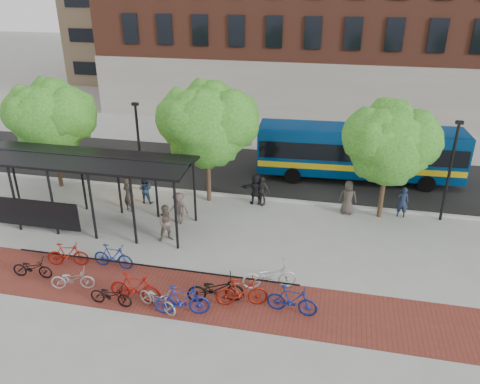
% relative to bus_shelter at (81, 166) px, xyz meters
% --- Properties ---
extents(ground, '(160.00, 160.00, 0.00)m').
position_rel_bus_shelter_xyz_m(ground, '(8.13, 0.48, -3.00)').
color(ground, '#9E9E99').
rests_on(ground, ground).
extents(asphalt_street, '(160.00, 8.00, 0.01)m').
position_rel_bus_shelter_xyz_m(asphalt_street, '(8.13, 8.48, -2.99)').
color(asphalt_street, black).
rests_on(asphalt_street, ground).
extents(curb, '(160.00, 0.25, 0.12)m').
position_rel_bus_shelter_xyz_m(curb, '(8.13, 4.48, -2.94)').
color(curb, '#B7B7B2').
rests_on(curb, ground).
extents(brick_strip, '(24.00, 3.00, 0.01)m').
position_rel_bus_shelter_xyz_m(brick_strip, '(6.13, -4.52, -3.00)').
color(brick_strip, maroon).
rests_on(brick_strip, ground).
extents(bike_rack_rail, '(12.00, 0.05, 0.95)m').
position_rel_bus_shelter_xyz_m(bike_rack_rail, '(4.83, -3.62, -3.00)').
color(bike_rack_rail, black).
rests_on(bike_rack_rail, ground).
extents(bus_shelter, '(10.60, 3.07, 3.60)m').
position_rel_bus_shelter_xyz_m(bus_shelter, '(0.00, 0.00, 0.00)').
color(bus_shelter, black).
rests_on(bus_shelter, ground).
extents(tree_a, '(4.90, 4.00, 6.18)m').
position_rel_bus_shelter_xyz_m(tree_a, '(-3.77, 3.83, 1.24)').
color(tree_a, '#382619').
rests_on(tree_a, ground).
extents(tree_b, '(5.15, 4.20, 6.47)m').
position_rel_bus_shelter_xyz_m(tree_b, '(5.23, 3.83, 1.46)').
color(tree_b, '#382619').
rests_on(tree_b, ground).
extents(tree_c, '(4.66, 3.80, 5.92)m').
position_rel_bus_shelter_xyz_m(tree_c, '(14.22, 3.83, 1.06)').
color(tree_c, '#382619').
rests_on(tree_c, ground).
extents(lamp_post_left, '(0.35, 0.20, 5.12)m').
position_rel_bus_shelter_xyz_m(lamp_post_left, '(1.13, 4.08, -0.25)').
color(lamp_post_left, black).
rests_on(lamp_post_left, ground).
extents(lamp_post_right, '(0.35, 0.20, 5.12)m').
position_rel_bus_shelter_xyz_m(lamp_post_right, '(17.13, 4.08, -0.25)').
color(lamp_post_right, black).
rests_on(lamp_post_right, ground).
extents(bus, '(11.98, 3.34, 3.20)m').
position_rel_bus_shelter_xyz_m(bus, '(13.01, 8.60, -1.16)').
color(bus, navy).
rests_on(bus, ground).
extents(bike_0, '(1.71, 0.72, 0.88)m').
position_rel_bus_shelter_xyz_m(bike_0, '(0.14, -4.75, -2.56)').
color(bike_0, black).
rests_on(bike_0, ground).
extents(bike_1, '(1.82, 0.85, 1.05)m').
position_rel_bus_shelter_xyz_m(bike_1, '(1.09, -3.66, -2.47)').
color(bike_1, maroon).
rests_on(bike_1, ground).
extents(bike_2, '(1.79, 0.99, 0.89)m').
position_rel_bus_shelter_xyz_m(bike_2, '(2.15, -5.11, -2.55)').
color(bike_2, '#949597').
rests_on(bike_2, ground).
extents(bike_3, '(1.80, 0.57, 1.07)m').
position_rel_bus_shelter_xyz_m(bike_3, '(3.03, -3.40, -2.46)').
color(bike_3, navy).
rests_on(bike_3, ground).
extents(bike_4, '(1.68, 0.62, 0.88)m').
position_rel_bus_shelter_xyz_m(bike_4, '(4.06, -5.71, -2.56)').
color(bike_4, black).
rests_on(bike_4, ground).
extents(bike_5, '(2.05, 0.62, 1.22)m').
position_rel_bus_shelter_xyz_m(bike_5, '(4.86, -5.30, -2.39)').
color(bike_5, '#9B150E').
rests_on(bike_5, ground).
extents(bike_6, '(1.87, 1.23, 0.93)m').
position_rel_bus_shelter_xyz_m(bike_6, '(5.85, -5.60, -2.53)').
color(bike_6, '#A2A3A5').
rests_on(bike_6, ground).
extents(bike_7, '(2.07, 0.96, 1.20)m').
position_rel_bus_shelter_xyz_m(bike_7, '(6.82, -5.64, -2.40)').
color(bike_7, navy).
rests_on(bike_7, ground).
extents(bike_8, '(2.24, 1.26, 1.11)m').
position_rel_bus_shelter_xyz_m(bike_8, '(7.79, -4.68, -2.44)').
color(bike_8, black).
rests_on(bike_8, ground).
extents(bike_9, '(2.02, 1.01, 1.17)m').
position_rel_bus_shelter_xyz_m(bike_9, '(8.79, -4.68, -2.41)').
color(bike_9, maroon).
rests_on(bike_9, ground).
extents(bike_10, '(2.26, 1.37, 1.12)m').
position_rel_bus_shelter_xyz_m(bike_10, '(9.62, -3.41, -2.44)').
color(bike_10, '#BDBDC0').
rests_on(bike_10, ground).
extents(bike_11, '(1.92, 0.72, 1.13)m').
position_rel_bus_shelter_xyz_m(bike_11, '(10.66, -4.73, -2.44)').
color(bike_11, navy).
rests_on(bike_11, ground).
extents(pedestrian_1, '(0.77, 0.64, 1.80)m').
position_rel_bus_shelter_xyz_m(pedestrian_1, '(1.42, 1.67, -2.10)').
color(pedestrian_1, '#39342D').
rests_on(pedestrian_1, ground).
extents(pedestrian_2, '(0.79, 0.63, 1.60)m').
position_rel_bus_shelter_xyz_m(pedestrian_2, '(1.90, 2.74, -2.20)').
color(pedestrian_2, '#21344D').
rests_on(pedestrian_2, ground).
extents(pedestrian_3, '(1.18, 0.83, 1.67)m').
position_rel_bus_shelter_xyz_m(pedestrian_3, '(4.46, 0.88, -2.17)').
color(pedestrian_3, brown).
rests_on(pedestrian_3, ground).
extents(pedestrian_4, '(1.01, 0.77, 1.60)m').
position_rel_bus_shelter_xyz_m(pedestrian_4, '(8.04, 3.86, -2.20)').
color(pedestrian_4, '#2B2B2B').
rests_on(pedestrian_4, ground).
extents(pedestrian_5, '(1.66, 0.86, 1.71)m').
position_rel_bus_shelter_xyz_m(pedestrian_5, '(7.71, 3.92, -2.15)').
color(pedestrian_5, black).
rests_on(pedestrian_5, ground).
extents(pedestrian_6, '(0.92, 0.62, 1.81)m').
position_rel_bus_shelter_xyz_m(pedestrian_6, '(12.51, 3.77, -2.09)').
color(pedestrian_6, '#3C3630').
rests_on(pedestrian_6, ground).
extents(pedestrian_7, '(0.61, 0.41, 1.65)m').
position_rel_bus_shelter_xyz_m(pedestrian_7, '(15.20, 4.00, -2.18)').
color(pedestrian_7, '#1A253C').
rests_on(pedestrian_7, ground).
extents(pedestrian_8, '(1.08, 1.00, 1.79)m').
position_rel_bus_shelter_xyz_m(pedestrian_8, '(4.46, -0.79, -2.11)').
color(pedestrian_8, brown).
rests_on(pedestrian_8, ground).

